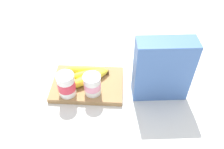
{
  "coord_description": "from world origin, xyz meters",
  "views": [
    {
      "loc": [
        -0.13,
        0.65,
        0.7
      ],
      "look_at": [
        -0.1,
        0.0,
        0.07
      ],
      "focal_mm": 36.61,
      "sensor_mm": 36.0,
      "label": 1
    }
  ],
  "objects_px": {
    "yogurt_cup_front": "(92,85)",
    "cutting_board": "(88,84)",
    "yogurt_cup_back": "(66,85)",
    "cereal_box": "(162,70)",
    "banana_bunch": "(87,75)"
  },
  "relations": [
    {
      "from": "yogurt_cup_back",
      "to": "banana_bunch",
      "type": "xyz_separation_m",
      "value": [
        -0.06,
        -0.09,
        -0.03
      ]
    },
    {
      "from": "cereal_box",
      "to": "banana_bunch",
      "type": "xyz_separation_m",
      "value": [
        0.29,
        -0.05,
        -0.09
      ]
    },
    {
      "from": "yogurt_cup_back",
      "to": "cereal_box",
      "type": "bearing_deg",
      "value": -173.87
    },
    {
      "from": "yogurt_cup_front",
      "to": "banana_bunch",
      "type": "distance_m",
      "value": 0.09
    },
    {
      "from": "yogurt_cup_front",
      "to": "cutting_board",
      "type": "bearing_deg",
      "value": -61.72
    },
    {
      "from": "cereal_box",
      "to": "banana_bunch",
      "type": "distance_m",
      "value": 0.31
    },
    {
      "from": "yogurt_cup_back",
      "to": "cutting_board",
      "type": "bearing_deg",
      "value": -138.05
    },
    {
      "from": "yogurt_cup_back",
      "to": "banana_bunch",
      "type": "bearing_deg",
      "value": -126.16
    },
    {
      "from": "cereal_box",
      "to": "yogurt_cup_front",
      "type": "relative_size",
      "value": 2.98
    },
    {
      "from": "cutting_board",
      "to": "banana_bunch",
      "type": "distance_m",
      "value": 0.04
    },
    {
      "from": "yogurt_cup_front",
      "to": "yogurt_cup_back",
      "type": "distance_m",
      "value": 0.1
    },
    {
      "from": "cereal_box",
      "to": "banana_bunch",
      "type": "relative_size",
      "value": 1.32
    },
    {
      "from": "cutting_board",
      "to": "cereal_box",
      "type": "relative_size",
      "value": 1.13
    },
    {
      "from": "cereal_box",
      "to": "banana_bunch",
      "type": "bearing_deg",
      "value": 165.08
    },
    {
      "from": "cereal_box",
      "to": "banana_bunch",
      "type": "height_order",
      "value": "cereal_box"
    }
  ]
}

